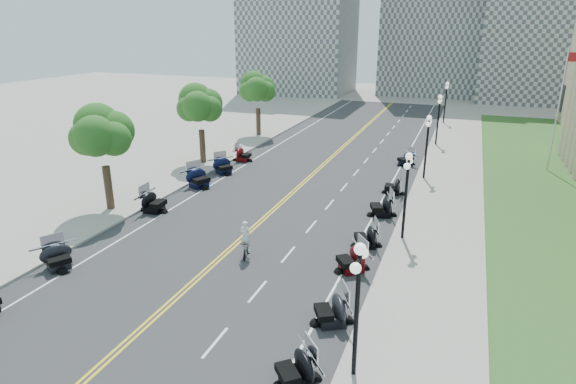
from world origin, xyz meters
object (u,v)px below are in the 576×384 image
at_px(bicycle, 246,248).
at_px(flagpole, 558,111).
at_px(cyclist_rider, 245,225).
at_px(motorcycle_n_3, 296,368).

bearing_deg(bicycle, flagpole, 36.92).
bearing_deg(bicycle, cyclist_rider, 0.00).
distance_m(flagpole, cyclist_rider, 28.66).
xyz_separation_m(motorcycle_n_3, bicycle, (-5.65, 8.01, -0.18)).
bearing_deg(cyclist_rider, flagpole, -126.11).
relative_size(motorcycle_n_3, cyclist_rider, 1.12).
relative_size(bicycle, cyclist_rider, 0.95).
height_order(motorcycle_n_3, bicycle, motorcycle_n_3).
height_order(bicycle, cyclist_rider, cyclist_rider).
bearing_deg(flagpole, cyclist_rider, -126.11).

